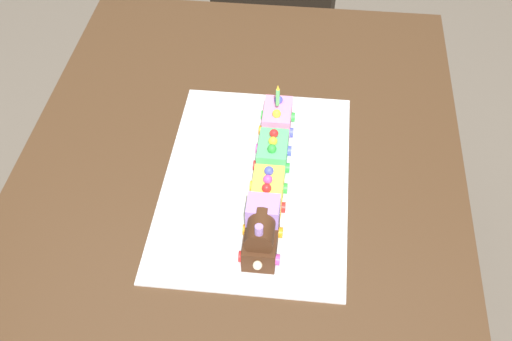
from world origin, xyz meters
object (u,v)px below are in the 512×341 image
object	(u,v)px
cake_car_tanker_lemon	(268,190)
birthday_candle	(278,95)
chair	(274,21)
cake_car_hopper_bubblegum	(277,118)
cake_car_gondola_mint_green	(273,152)
cake_locomotive	(261,232)
dining_table	(239,204)

from	to	relation	value
cake_car_tanker_lemon	birthday_candle	bearing A→B (deg)	0.00
chair	cake_car_hopper_bubblegum	distance (m)	0.93
cake_car_gondola_mint_green	birthday_candle	size ratio (longest dim) A/B	1.80
cake_car_tanker_lemon	birthday_candle	world-z (taller)	birthday_candle
cake_car_tanker_lemon	cake_car_gondola_mint_green	size ratio (longest dim) A/B	1.00
chair	birthday_candle	bearing A→B (deg)	97.56
cake_locomotive	cake_car_hopper_bubblegum	size ratio (longest dim) A/B	1.40
chair	cake_locomotive	xyz separation A→B (m)	(-1.24, -0.08, 0.32)
dining_table	birthday_candle	xyz separation A→B (m)	(0.15, -0.07, 0.21)
cake_locomotive	cake_car_gondola_mint_green	distance (m)	0.25
dining_table	cake_car_gondola_mint_green	xyz separation A→B (m)	(0.04, -0.07, 0.14)
dining_table	cake_car_hopper_bubblegum	world-z (taller)	cake_car_hopper_bubblegum
cake_locomotive	cake_car_gondola_mint_green	world-z (taller)	cake_locomotive
cake_car_hopper_bubblegum	chair	bearing A→B (deg)	5.19
cake_locomotive	cake_car_hopper_bubblegum	bearing A→B (deg)	-0.00
dining_table	cake_car_gondola_mint_green	bearing A→B (deg)	-63.83
dining_table	cake_locomotive	bearing A→B (deg)	-160.98
dining_table	cake_car_tanker_lemon	world-z (taller)	cake_car_tanker_lemon
cake_car_hopper_bubblegum	birthday_candle	distance (m)	0.07
cake_car_gondola_mint_green	cake_car_tanker_lemon	bearing A→B (deg)	180.00
cake_car_tanker_lemon	cake_car_hopper_bubblegum	distance (m)	0.24
cake_car_gondola_mint_green	birthday_candle	xyz separation A→B (m)	(0.11, 0.00, 0.07)
cake_car_gondola_mint_green	cake_car_hopper_bubblegum	distance (m)	0.12
chair	cake_locomotive	size ratio (longest dim) A/B	6.14
dining_table	cake_car_tanker_lemon	distance (m)	0.18
birthday_candle	cake_locomotive	bearing A→B (deg)	180.00
cake_locomotive	cake_car_gondola_mint_green	xyz separation A→B (m)	(0.25, -0.00, -0.02)
cake_locomotive	dining_table	bearing A→B (deg)	19.02
dining_table	cake_locomotive	distance (m)	0.27
cake_car_tanker_lemon	cake_car_gondola_mint_green	bearing A→B (deg)	0.00
chair	cake_locomotive	bearing A→B (deg)	96.07
dining_table	chair	size ratio (longest dim) A/B	1.63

